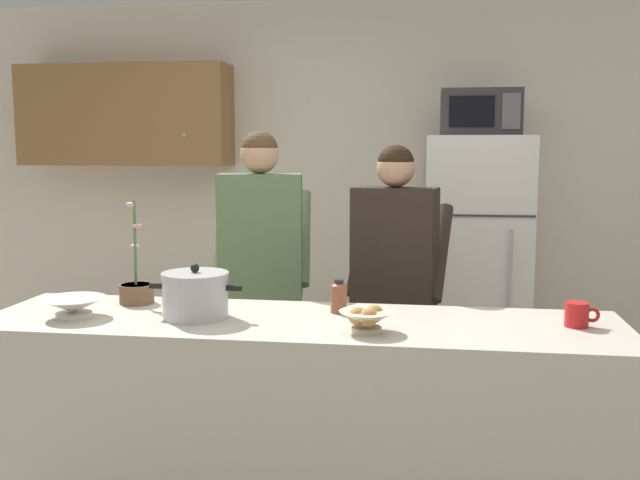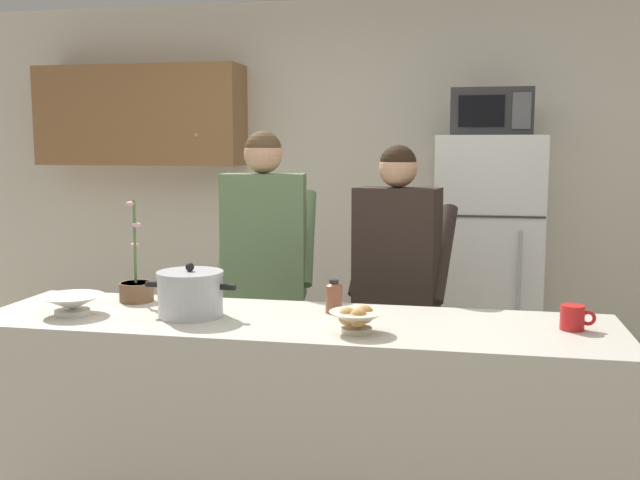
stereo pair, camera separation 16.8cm
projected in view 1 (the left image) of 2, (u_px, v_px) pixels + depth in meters
The scene contains 12 objects.
back_wall_unit at pixel (321, 178), 5.09m from camera, with size 6.00×0.48×2.60m.
kitchen_island at pixel (300, 430), 2.96m from camera, with size 2.56×0.68×0.92m, color beige.
refrigerator at pixel (475, 268), 4.60m from camera, with size 0.64×0.68×1.67m.
microwave at pixel (480, 113), 4.46m from camera, with size 0.48×0.37×0.28m.
person_near_pot at pixel (261, 253), 3.76m from camera, with size 0.55×0.47×1.69m.
person_by_sink at pixel (395, 268), 3.62m from camera, with size 0.55×0.48×1.61m.
cooking_pot at pixel (195, 295), 2.92m from camera, with size 0.38×0.27×0.22m.
coffee_mug at pixel (578, 315), 2.78m from camera, with size 0.13×0.09×0.10m.
bread_bowl at pixel (367, 319), 2.69m from camera, with size 0.21×0.21×0.10m.
empty_bowl at pixel (74, 306), 2.93m from camera, with size 0.26×0.26×0.08m.
bottle_near_edge at pixel (339, 296), 3.01m from camera, with size 0.07×0.07×0.14m.
potted_orchid at pixel (137, 290), 3.19m from camera, with size 0.15×0.15×0.46m.
Camera 1 is at (0.50, -2.79, 1.61)m, focal length 40.73 mm.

